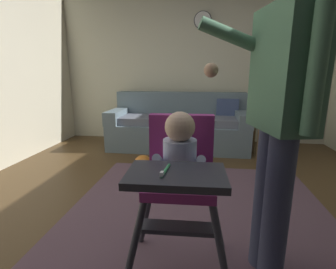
# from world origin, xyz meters

# --- Properties ---
(ground) EXTENTS (6.06, 6.50, 0.10)m
(ground) POSITION_xyz_m (0.00, 0.00, -0.05)
(ground) COLOR #4C371F
(wall_far) EXTENTS (5.26, 0.06, 2.67)m
(wall_far) POSITION_xyz_m (0.00, 2.48, 1.33)
(wall_far) COLOR beige
(wall_far) RESTS_ON ground
(area_rug) EXTENTS (2.20, 2.84, 0.01)m
(area_rug) POSITION_xyz_m (0.19, -0.35, 0.00)
(area_rug) COLOR #5B434F
(area_rug) RESTS_ON ground
(couch) EXTENTS (2.14, 0.86, 0.86)m
(couch) POSITION_xyz_m (-0.17, 1.96, 0.33)
(couch) COLOR slate
(couch) RESTS_ON ground
(high_chair) EXTENTS (0.63, 0.74, 0.97)m
(high_chair) POSITION_xyz_m (0.09, -0.72, 0.67)
(high_chair) COLOR #2E2F39
(high_chair) RESTS_ON ground
(adult_standing) EXTENTS (0.58, 0.50, 1.65)m
(adult_standing) POSITION_xyz_m (0.59, -0.61, 0.93)
(adult_standing) COLOR #383E5A
(adult_standing) RESTS_ON ground
(toy_ball) EXTENTS (0.22, 0.22, 0.22)m
(toy_ball) POSITION_xyz_m (-0.48, 0.76, 0.11)
(toy_ball) COLOR orange
(toy_ball) RESTS_ON ground
(side_table) EXTENTS (0.40, 0.40, 0.52)m
(side_table) POSITION_xyz_m (1.13, 1.67, 0.38)
(side_table) COLOR brown
(side_table) RESTS_ON ground
(sippy_cup) EXTENTS (0.07, 0.07, 0.10)m
(sippy_cup) POSITION_xyz_m (1.14, 1.67, 0.57)
(sippy_cup) COLOR #D13D33
(sippy_cup) RESTS_ON side_table
(wall_clock) EXTENTS (0.28, 0.04, 0.28)m
(wall_clock) POSITION_xyz_m (0.14, 2.44, 1.99)
(wall_clock) COLOR white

